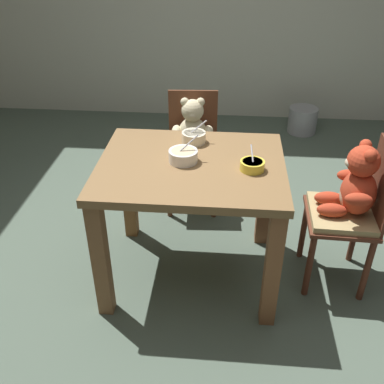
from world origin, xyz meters
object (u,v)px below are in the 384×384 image
(porridge_bowl_cream_far_center, at_px, (194,137))
(metal_pail, at_px, (303,120))
(dining_table, at_px, (191,187))
(porridge_bowl_yellow_near_right, at_px, (252,165))
(teddy_chair_near_right, at_px, (353,197))
(porridge_bowl_white_center, at_px, (183,156))
(teddy_chair_far_center, at_px, (193,136))

(porridge_bowl_cream_far_center, distance_m, metal_pail, 2.22)
(metal_pail, bearing_deg, porridge_bowl_cream_far_center, -116.25)
(dining_table, height_order, porridge_bowl_yellow_near_right, porridge_bowl_yellow_near_right)
(teddy_chair_near_right, bearing_deg, porridge_bowl_cream_far_center, -11.93)
(porridge_bowl_cream_far_center, bearing_deg, porridge_bowl_white_center, -98.70)
(porridge_bowl_cream_far_center, bearing_deg, dining_table, -88.39)
(dining_table, bearing_deg, metal_pail, 66.61)
(porridge_bowl_white_center, bearing_deg, teddy_chair_near_right, 1.04)
(teddy_chair_near_right, xyz_separation_m, metal_pail, (0.06, 2.12, -0.45))
(porridge_bowl_yellow_near_right, xyz_separation_m, metal_pail, (0.61, 2.20, -0.66))
(porridge_bowl_cream_far_center, bearing_deg, teddy_chair_near_right, -14.02)
(dining_table, relative_size, porridge_bowl_yellow_near_right, 7.32)
(teddy_chair_near_right, bearing_deg, porridge_bowl_yellow_near_right, 9.88)
(teddy_chair_near_right, relative_size, porridge_bowl_cream_far_center, 6.20)
(dining_table, relative_size, teddy_chair_far_center, 1.18)
(teddy_chair_near_right, bearing_deg, dining_table, 4.07)
(dining_table, bearing_deg, teddy_chair_far_center, 94.32)
(dining_table, height_order, teddy_chair_near_right, teddy_chair_near_right)
(porridge_bowl_white_center, xyz_separation_m, metal_pail, (0.97, 2.14, -0.67))
(dining_table, xyz_separation_m, porridge_bowl_yellow_near_right, (0.32, -0.05, 0.18))
(teddy_chair_near_right, xyz_separation_m, porridge_bowl_yellow_near_right, (-0.56, -0.08, 0.21))
(teddy_chair_far_center, distance_m, porridge_bowl_white_center, 0.82)
(porridge_bowl_cream_far_center, bearing_deg, porridge_bowl_yellow_near_right, -42.46)
(dining_table, relative_size, porridge_bowl_white_center, 6.37)
(porridge_bowl_white_center, bearing_deg, metal_pail, 65.51)
(metal_pail, bearing_deg, porridge_bowl_yellow_near_right, -105.61)
(dining_table, bearing_deg, teddy_chair_near_right, 1.98)
(porridge_bowl_yellow_near_right, relative_size, metal_pail, 0.48)
(porridge_bowl_cream_far_center, bearing_deg, teddy_chair_far_center, 95.57)
(dining_table, distance_m, teddy_chair_far_center, 0.80)
(teddy_chair_near_right, height_order, teddy_chair_far_center, teddy_chair_near_right)
(porridge_bowl_white_center, relative_size, metal_pail, 0.55)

